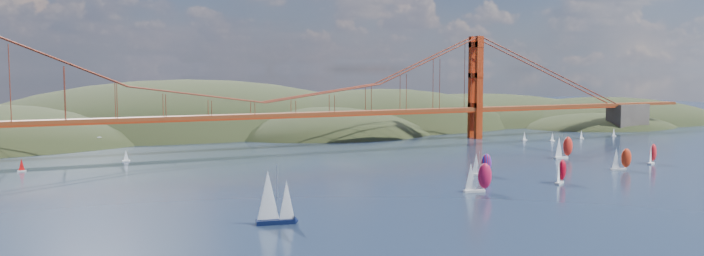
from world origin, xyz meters
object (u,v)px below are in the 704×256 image
racer_2 (621,158)px  racer_1 (560,171)px  racer_3 (563,147)px  racer_rwb (481,164)px  racer_0 (477,177)px  racer_4 (652,153)px  sloop_navy (274,198)px

racer_2 → racer_1: bearing=-145.8°
racer_3 → racer_rwb: 62.39m
racer_0 → racer_rwb: size_ratio=1.17×
racer_1 → racer_4: 68.90m
racer_2 → racer_3: size_ratio=0.88×
sloop_navy → racer_2: size_ratio=1.61×
racer_2 → racer_3: 34.81m
sloop_navy → racer_1: bearing=19.5°
sloop_navy → racer_rwb: sloop_navy is taller
sloop_navy → racer_4: (169.99, 35.59, -2.30)m
racer_1 → racer_3: (45.82, 48.09, 0.73)m
racer_2 → sloop_navy: bearing=-152.6°
racer_0 → sloop_navy: bearing=-154.3°
racer_1 → racer_4: racer_4 is taller
racer_2 → racer_3: racer_3 is taller
sloop_navy → racer_4: bearing=23.0°
racer_2 → racer_3: (4.13, 34.56, 0.57)m
sloop_navy → racer_4: size_ratio=1.66×
racer_0 → racer_4: (99.79, 21.46, -0.59)m
racer_2 → racer_4: (24.16, 6.77, -0.13)m
racer_0 → racer_3: racer_3 is taller
sloop_navy → racer_rwb: 100.52m
racer_rwb → sloop_navy: bearing=-141.4°
racer_3 → racer_4: 34.26m
racer_4 → racer_rwb: racer_4 is taller
racer_2 → racer_4: racer_2 is taller
sloop_navy → racer_rwb: bearing=35.4°
sloop_navy → racer_3: size_ratio=1.42×
racer_1 → racer_rwb: racer_1 is taller
racer_1 → racer_2: racer_2 is taller
racer_rwb → racer_4: bearing=10.1°
racer_0 → racer_rwb: 34.61m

